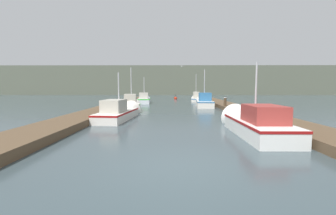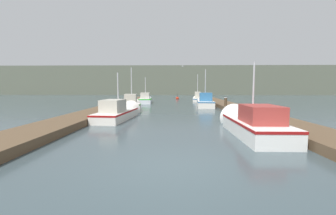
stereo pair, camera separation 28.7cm
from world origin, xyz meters
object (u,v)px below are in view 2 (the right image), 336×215
Objects in this scene: fishing_boat_1 at (120,112)px; fishing_boat_5 at (197,98)px; fishing_boat_4 at (146,99)px; mooring_piling_2 at (226,104)px; fishing_boat_3 at (205,102)px; channel_buoy at (177,98)px; mooring_piling_0 at (132,100)px; fishing_boat_2 at (132,105)px; fishing_boat_0 at (250,123)px; mooring_piling_1 at (142,97)px; seagull_lead at (183,66)px.

fishing_boat_1 is 1.35× the size of fishing_boat_5.
mooring_piling_2 is (8.66, -9.35, 0.13)m from fishing_boat_4.
fishing_boat_3 is at bearing 57.74° from fishing_boat_1.
channel_buoy is at bearing 105.16° from fishing_boat_3.
fishing_boat_1 is at bearing -84.16° from mooring_piling_0.
fishing_boat_4 is at bearing 84.37° from fishing_boat_2.
fishing_boat_3 reaches higher than mooring_piling_2.
fishing_boat_5 reaches higher than channel_buoy.
fishing_boat_4 is 8.29m from fishing_boat_5.
mooring_piling_2 is (1.29, 10.56, 0.11)m from fishing_boat_0.
mooring_piling_2 is at bearing 83.00° from fishing_boat_0.
mooring_piling_0 reaches higher than channel_buoy.
fishing_boat_2 is at bearing 125.99° from fishing_boat_0.
fishing_boat_4 reaches higher than mooring_piling_0.
fishing_boat_0 is at bearing -60.50° from mooring_piling_0.
fishing_boat_1 is 24.64m from channel_buoy.
fishing_boat_3 is at bearing -86.18° from fishing_boat_5.
mooring_piling_1 is (-0.07, 9.05, -0.03)m from mooring_piling_0.
fishing_boat_0 is 0.96× the size of fishing_boat_1.
fishing_boat_5 reaches higher than fishing_boat_0.
mooring_piling_1 is (-8.39, 23.75, 0.14)m from fishing_boat_0.
fishing_boat_4 reaches higher than mooring_piling_1.
mooring_piling_1 is at bearing 90.42° from mooring_piling_0.
seagull_lead is at bearing 141.32° from fishing_boat_3.
channel_buoy is at bearing 95.62° from fishing_boat_0.
fishing_boat_4 is 4.27× the size of mooring_piling_1.
mooring_piling_0 is (-8.37, -8.90, 0.23)m from fishing_boat_5.
fishing_boat_1 is at bearing -86.76° from mooring_piling_1.
fishing_boat_5 is at bearing 95.41° from mooring_piling_2.
fishing_boat_0 is 1.12× the size of fishing_boat_4.
mooring_piling_2 is 2.14× the size of seagull_lead.
fishing_boat_0 is at bearing 119.87° from seagull_lead.
fishing_boat_5 is 8.44m from mooring_piling_1.
fishing_boat_2 reaches higher than channel_buoy.
mooring_piling_1 is 1.04× the size of mooring_piling_2.
fishing_boat_0 reaches higher than channel_buoy.
mooring_piling_1 is 10.07m from seagull_lead.
fishing_boat_2 reaches higher than fishing_boat_0.
fishing_boat_0 is at bearing -96.97° from mooring_piling_2.
fishing_boat_1 is 10.27m from mooring_piling_2.
seagull_lead reaches higher than mooring_piling_1.
fishing_boat_1 reaches higher than channel_buoy.
fishing_boat_5 is 3.87× the size of mooring_piling_2.
fishing_boat_0 is 1.12× the size of fishing_boat_2.
seagull_lead is (-2.53, -6.94, 4.21)m from fishing_boat_5.
mooring_piling_0 is at bearing 95.86° from fishing_boat_2.
seagull_lead reaches higher than fishing_boat_3.
fishing_boat_1 is 5.01× the size of mooring_piling_1.
seagull_lead is (4.85, 11.69, 4.20)m from fishing_boat_1.
fishing_boat_1 is at bearing -93.34° from fishing_boat_4.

